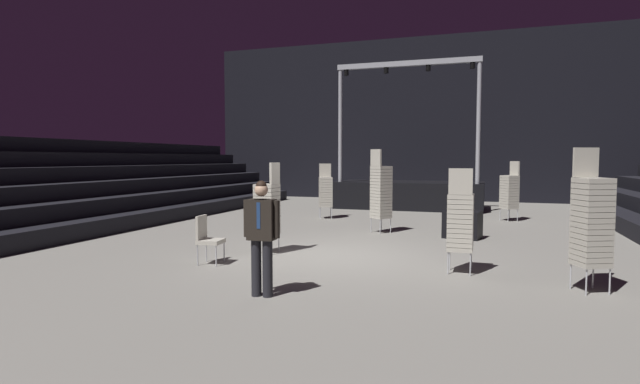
{
  "coord_description": "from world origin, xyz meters",
  "views": [
    {
      "loc": [
        3.04,
        -9.88,
        2.05
      ],
      "look_at": [
        -0.04,
        -0.81,
        1.4
      ],
      "focal_mm": 27.73,
      "sensor_mm": 36.0,
      "label": 1
    }
  ],
  "objects_px": {
    "chair_stack_front_right": "(326,191)",
    "chair_stack_mid_centre": "(381,191)",
    "chair_stack_mid_left": "(592,220)",
    "chair_stack_rear_left": "(460,221)",
    "loose_chair_near_man": "(207,237)",
    "stage_riser": "(410,192)",
    "equipment_road_case": "(462,225)",
    "man_with_tie": "(261,231)",
    "chair_stack_front_left": "(510,191)",
    "chair_stack_mid_right": "(267,208)"
  },
  "relations": [
    {
      "from": "chair_stack_front_right",
      "to": "chair_stack_mid_centre",
      "type": "relative_size",
      "value": 0.82
    },
    {
      "from": "chair_stack_front_right",
      "to": "chair_stack_mid_left",
      "type": "height_order",
      "value": "chair_stack_mid_left"
    },
    {
      "from": "chair_stack_rear_left",
      "to": "loose_chair_near_man",
      "type": "xyz_separation_m",
      "value": [
        -4.7,
        -0.78,
        -0.41
      ]
    },
    {
      "from": "stage_riser",
      "to": "chair_stack_rear_left",
      "type": "distance_m",
      "value": 11.7
    },
    {
      "from": "chair_stack_mid_centre",
      "to": "chair_stack_rear_left",
      "type": "relative_size",
      "value": 1.23
    },
    {
      "from": "stage_riser",
      "to": "equipment_road_case",
      "type": "xyz_separation_m",
      "value": [
        2.46,
        -7.36,
        -0.31
      ]
    },
    {
      "from": "man_with_tie",
      "to": "chair_stack_mid_centre",
      "type": "xyz_separation_m",
      "value": [
        0.37,
        6.84,
        0.18
      ]
    },
    {
      "from": "equipment_road_case",
      "to": "loose_chair_near_man",
      "type": "bearing_deg",
      "value": -133.35
    },
    {
      "from": "loose_chair_near_man",
      "to": "chair_stack_rear_left",
      "type": "bearing_deg",
      "value": 92.84
    },
    {
      "from": "stage_riser",
      "to": "chair_stack_front_left",
      "type": "xyz_separation_m",
      "value": [
        3.74,
        -3.2,
        0.32
      ]
    },
    {
      "from": "chair_stack_mid_right",
      "to": "chair_stack_rear_left",
      "type": "relative_size",
      "value": 1.05
    },
    {
      "from": "chair_stack_rear_left",
      "to": "equipment_road_case",
      "type": "xyz_separation_m",
      "value": [
        -0.15,
        4.05,
        -0.59
      ]
    },
    {
      "from": "chair_stack_front_right",
      "to": "chair_stack_mid_left",
      "type": "xyz_separation_m",
      "value": [
        6.76,
        -7.59,
        0.17
      ]
    },
    {
      "from": "chair_stack_mid_right",
      "to": "stage_riser",
      "type": "bearing_deg",
      "value": -5.24
    },
    {
      "from": "chair_stack_mid_centre",
      "to": "chair_stack_front_left",
      "type": "bearing_deg",
      "value": 85.26
    },
    {
      "from": "chair_stack_front_left",
      "to": "chair_stack_mid_right",
      "type": "bearing_deg",
      "value": 106.6
    },
    {
      "from": "chair_stack_front_left",
      "to": "man_with_tie",
      "type": "bearing_deg",
      "value": 121.39
    },
    {
      "from": "stage_riser",
      "to": "chair_stack_front_left",
      "type": "bearing_deg",
      "value": -40.54
    },
    {
      "from": "chair_stack_rear_left",
      "to": "equipment_road_case",
      "type": "height_order",
      "value": "chair_stack_rear_left"
    },
    {
      "from": "chair_stack_mid_right",
      "to": "loose_chair_near_man",
      "type": "xyz_separation_m",
      "value": [
        -0.63,
        -1.41,
        -0.45
      ]
    },
    {
      "from": "man_with_tie",
      "to": "chair_stack_mid_centre",
      "type": "bearing_deg",
      "value": -96.25
    },
    {
      "from": "chair_stack_front_left",
      "to": "loose_chair_near_man",
      "type": "height_order",
      "value": "chair_stack_front_left"
    },
    {
      "from": "stage_riser",
      "to": "chair_stack_mid_right",
      "type": "bearing_deg",
      "value": -97.76
    },
    {
      "from": "equipment_road_case",
      "to": "loose_chair_near_man",
      "type": "height_order",
      "value": "loose_chair_near_man"
    },
    {
      "from": "man_with_tie",
      "to": "equipment_road_case",
      "type": "xyz_separation_m",
      "value": [
        2.56,
        6.56,
        -0.62
      ]
    },
    {
      "from": "chair_stack_mid_left",
      "to": "chair_stack_rear_left",
      "type": "height_order",
      "value": "chair_stack_mid_left"
    },
    {
      "from": "chair_stack_front_left",
      "to": "chair_stack_rear_left",
      "type": "bearing_deg",
      "value": 133.23
    },
    {
      "from": "chair_stack_front_right",
      "to": "chair_stack_mid_centre",
      "type": "height_order",
      "value": "chair_stack_mid_centre"
    },
    {
      "from": "chair_stack_mid_right",
      "to": "man_with_tie",
      "type": "bearing_deg",
      "value": -154.05
    },
    {
      "from": "chair_stack_rear_left",
      "to": "chair_stack_front_left",
      "type": "bearing_deg",
      "value": 82.56
    },
    {
      "from": "chair_stack_mid_left",
      "to": "chair_stack_mid_right",
      "type": "relative_size",
      "value": 1.13
    },
    {
      "from": "man_with_tie",
      "to": "chair_stack_mid_centre",
      "type": "relative_size",
      "value": 0.75
    },
    {
      "from": "chair_stack_front_right",
      "to": "chair_stack_front_left",
      "type": "bearing_deg",
      "value": 168.88
    },
    {
      "from": "man_with_tie",
      "to": "chair_stack_mid_left",
      "type": "relative_size",
      "value": 0.78
    },
    {
      "from": "stage_riser",
      "to": "loose_chair_near_man",
      "type": "height_order",
      "value": "stage_riser"
    },
    {
      "from": "man_with_tie",
      "to": "chair_stack_front_right",
      "type": "bearing_deg",
      "value": -80.68
    },
    {
      "from": "chair_stack_front_right",
      "to": "chair_stack_rear_left",
      "type": "height_order",
      "value": "same"
    },
    {
      "from": "chair_stack_mid_centre",
      "to": "chair_stack_rear_left",
      "type": "height_order",
      "value": "chair_stack_mid_centre"
    },
    {
      "from": "loose_chair_near_man",
      "to": "stage_riser",
      "type": "bearing_deg",
      "value": 163.7
    },
    {
      "from": "chair_stack_rear_left",
      "to": "chair_stack_front_right",
      "type": "bearing_deg",
      "value": 125.14
    },
    {
      "from": "chair_stack_mid_right",
      "to": "loose_chair_near_man",
      "type": "height_order",
      "value": "chair_stack_mid_right"
    },
    {
      "from": "stage_riser",
      "to": "man_with_tie",
      "type": "relative_size",
      "value": 3.4
    },
    {
      "from": "man_with_tie",
      "to": "chair_stack_mid_right",
      "type": "height_order",
      "value": "chair_stack_mid_right"
    },
    {
      "from": "chair_stack_front_right",
      "to": "loose_chair_near_man",
      "type": "distance_m",
      "value": 7.72
    },
    {
      "from": "stage_riser",
      "to": "man_with_tie",
      "type": "bearing_deg",
      "value": -90.43
    },
    {
      "from": "stage_riser",
      "to": "chair_stack_rear_left",
      "type": "bearing_deg",
      "value": -77.15
    },
    {
      "from": "stage_riser",
      "to": "chair_stack_rear_left",
      "type": "height_order",
      "value": "stage_riser"
    },
    {
      "from": "chair_stack_front_right",
      "to": "chair_stack_mid_right",
      "type": "distance_m",
      "value": 6.34
    },
    {
      "from": "chair_stack_mid_right",
      "to": "chair_stack_rear_left",
      "type": "distance_m",
      "value": 4.12
    },
    {
      "from": "chair_stack_rear_left",
      "to": "equipment_road_case",
      "type": "distance_m",
      "value": 4.09
    }
  ]
}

